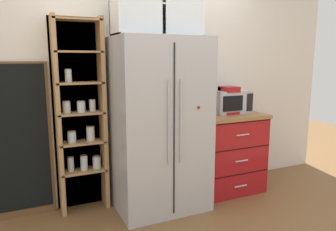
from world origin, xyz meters
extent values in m
plane|color=brown|center=(0.00, 0.00, 0.00)|extent=(10.71, 10.71, 0.00)
cube|color=silver|center=(0.00, 0.40, 1.27)|extent=(5.01, 0.10, 2.55)
cube|color=#B7BABF|center=(0.00, 0.00, 0.87)|extent=(0.90, 0.70, 1.74)
cube|color=black|center=(0.00, -0.36, 0.87)|extent=(0.01, 0.01, 1.60)
cylinder|color=#B7BABF|center=(-0.06, -0.37, 0.95)|extent=(0.02, 0.02, 0.78)
cylinder|color=#B7BABF|center=(0.06, -0.37, 0.95)|extent=(0.02, 0.02, 0.78)
cube|color=#A8161C|center=(0.25, -0.36, 1.08)|extent=(0.02, 0.01, 0.02)
cube|color=brown|center=(-0.73, 0.37, 0.96)|extent=(0.51, 0.04, 1.93)
cube|color=tan|center=(-0.95, 0.25, 0.96)|extent=(0.04, 0.21, 1.93)
cube|color=tan|center=(-0.51, 0.25, 0.96)|extent=(0.04, 0.21, 1.93)
cube|color=tan|center=(-0.73, 0.25, 0.41)|extent=(0.45, 0.21, 0.02)
cylinder|color=silver|center=(-0.85, 0.27, 0.48)|extent=(0.06, 0.06, 0.13)
cylinder|color=beige|center=(-0.85, 0.27, 0.46)|extent=(0.05, 0.05, 0.09)
cylinder|color=#B2B2B7|center=(-0.85, 0.27, 0.56)|extent=(0.06, 0.06, 0.01)
cylinder|color=silver|center=(-0.72, 0.24, 0.49)|extent=(0.07, 0.07, 0.14)
cylinder|color=#2D2D2D|center=(-0.72, 0.24, 0.47)|extent=(0.06, 0.06, 0.09)
cylinder|color=#B2B2B7|center=(-0.72, 0.24, 0.56)|extent=(0.07, 0.07, 0.01)
cylinder|color=silver|center=(-0.60, 0.24, 0.47)|extent=(0.08, 0.08, 0.12)
cylinder|color=brown|center=(-0.60, 0.24, 0.46)|extent=(0.07, 0.07, 0.08)
cylinder|color=#B2B2B7|center=(-0.60, 0.24, 0.54)|extent=(0.08, 0.08, 0.01)
cube|color=tan|center=(-0.73, 0.25, 0.70)|extent=(0.45, 0.21, 0.02)
cylinder|color=silver|center=(-0.83, 0.24, 0.76)|extent=(0.08, 0.08, 0.10)
cylinder|color=#CCB78C|center=(-0.83, 0.24, 0.75)|extent=(0.07, 0.07, 0.07)
cylinder|color=#B2B2B7|center=(-0.83, 0.24, 0.82)|extent=(0.08, 0.08, 0.01)
cylinder|color=silver|center=(-0.64, 0.25, 0.78)|extent=(0.08, 0.08, 0.14)
cylinder|color=white|center=(-0.64, 0.25, 0.76)|extent=(0.07, 0.07, 0.09)
cylinder|color=#B2B2B7|center=(-0.64, 0.25, 0.86)|extent=(0.08, 0.08, 0.01)
cube|color=tan|center=(-0.73, 0.25, 1.00)|extent=(0.45, 0.21, 0.02)
cylinder|color=silver|center=(-0.86, 0.27, 1.06)|extent=(0.08, 0.08, 0.11)
cylinder|color=#E0C67F|center=(-0.86, 0.27, 1.05)|extent=(0.07, 0.07, 0.07)
cylinder|color=#B2B2B7|center=(-0.86, 0.27, 1.12)|extent=(0.07, 0.07, 0.01)
cylinder|color=silver|center=(-0.72, 0.24, 1.06)|extent=(0.08, 0.08, 0.10)
cylinder|color=white|center=(-0.72, 0.24, 1.04)|extent=(0.07, 0.07, 0.07)
cylinder|color=#B2B2B7|center=(-0.72, 0.24, 1.12)|extent=(0.08, 0.08, 0.01)
cylinder|color=silver|center=(-0.61, 0.26, 1.06)|extent=(0.06, 0.06, 0.11)
cylinder|color=#382316|center=(-0.61, 0.26, 1.05)|extent=(0.05, 0.05, 0.07)
cylinder|color=#B2B2B7|center=(-0.61, 0.26, 1.12)|extent=(0.06, 0.06, 0.01)
cube|color=tan|center=(-0.73, 0.25, 1.30)|extent=(0.45, 0.21, 0.02)
cylinder|color=silver|center=(-0.83, 0.25, 1.36)|extent=(0.06, 0.06, 0.11)
cylinder|color=#B77A38|center=(-0.83, 0.25, 1.34)|extent=(0.06, 0.06, 0.08)
cylinder|color=#B2B2B7|center=(-0.83, 0.25, 1.43)|extent=(0.06, 0.06, 0.01)
cube|color=tan|center=(-0.73, 0.25, 1.59)|extent=(0.45, 0.21, 0.02)
cube|color=tan|center=(-0.73, 0.25, 1.89)|extent=(0.45, 0.21, 0.02)
cube|color=#A8161C|center=(0.88, 0.06, 0.43)|extent=(0.77, 0.57, 0.87)
cube|color=#9E7042|center=(0.88, 0.06, 0.89)|extent=(0.80, 0.60, 0.04)
cube|color=black|center=(0.88, -0.22, 0.28)|extent=(0.75, 0.00, 0.01)
cube|color=silver|center=(0.88, -0.23, 0.14)|extent=(0.16, 0.01, 0.01)
cube|color=black|center=(0.88, -0.22, 0.57)|extent=(0.75, 0.00, 0.01)
cube|color=silver|center=(0.88, -0.23, 0.43)|extent=(0.16, 0.01, 0.01)
cube|color=black|center=(0.88, -0.22, 0.86)|extent=(0.75, 0.00, 0.01)
cube|color=silver|center=(0.88, -0.23, 0.72)|extent=(0.16, 0.01, 0.01)
cube|color=#B7BABF|center=(0.93, 0.11, 1.04)|extent=(0.44, 0.32, 0.26)
cube|color=black|center=(0.87, -0.05, 1.04)|extent=(0.26, 0.01, 0.17)
cube|color=black|center=(1.10, -0.05, 1.04)|extent=(0.08, 0.01, 0.20)
cube|color=#A8161C|center=(0.88, 0.04, 0.92)|extent=(0.17, 0.20, 0.03)
cube|color=#A8161C|center=(0.88, 0.11, 1.06)|extent=(0.17, 0.06, 0.30)
cube|color=#A8161C|center=(0.88, 0.04, 1.19)|extent=(0.17, 0.20, 0.06)
cylinder|color=black|center=(0.88, 0.03, 1.00)|extent=(0.11, 0.11, 0.12)
cylinder|color=red|center=(0.57, 0.08, 0.96)|extent=(0.07, 0.07, 0.10)
torus|color=red|center=(0.62, 0.08, 0.96)|extent=(0.05, 0.01, 0.05)
cylinder|color=navy|center=(0.88, 0.03, 1.01)|extent=(0.06, 0.06, 0.19)
cone|color=navy|center=(0.88, 0.03, 1.11)|extent=(0.06, 0.06, 0.04)
cylinder|color=navy|center=(0.88, 0.03, 1.14)|extent=(0.02, 0.02, 0.07)
cylinder|color=black|center=(0.88, 0.03, 1.18)|extent=(0.03, 0.03, 0.01)
cube|color=silver|center=(0.00, 0.17, 2.03)|extent=(0.87, 0.02, 0.58)
cube|color=silver|center=(0.00, 0.02, 1.75)|extent=(0.87, 0.32, 0.02)
cube|color=silver|center=(-0.42, 0.02, 2.03)|extent=(0.02, 0.32, 0.58)
cube|color=silver|center=(0.42, 0.02, 2.03)|extent=(0.02, 0.32, 0.58)
cube|color=silver|center=(0.00, 0.02, 2.03)|extent=(0.84, 0.30, 0.02)
cube|color=silver|center=(-0.22, -0.14, 2.03)|extent=(0.40, 0.01, 0.54)
cube|color=silver|center=(0.22, -0.14, 2.03)|extent=(0.40, 0.01, 0.54)
cylinder|color=silver|center=(-0.30, 0.02, 1.76)|extent=(0.05, 0.05, 0.00)
cylinder|color=silver|center=(-0.30, 0.02, 1.79)|extent=(0.01, 0.01, 0.07)
cone|color=silver|center=(-0.30, 0.02, 1.85)|extent=(0.06, 0.06, 0.05)
cylinder|color=silver|center=(0.30, 0.02, 1.76)|extent=(0.05, 0.05, 0.00)
cylinder|color=silver|center=(0.30, 0.02, 1.79)|extent=(0.01, 0.01, 0.07)
cone|color=silver|center=(0.30, 0.02, 1.85)|extent=(0.06, 0.06, 0.05)
cylinder|color=white|center=(0.00, 0.02, 2.07)|extent=(0.06, 0.06, 0.07)
cylinder|color=white|center=(0.26, 0.02, 2.07)|extent=(0.06, 0.06, 0.07)
cube|color=brown|center=(-1.31, 0.33, 0.75)|extent=(0.60, 0.04, 1.50)
cube|color=black|center=(-1.31, 0.31, 0.78)|extent=(0.54, 0.01, 1.40)
camera|label=1|loc=(-1.24, -2.92, 1.53)|focal=34.22mm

